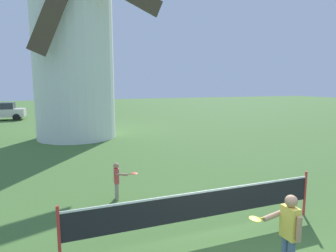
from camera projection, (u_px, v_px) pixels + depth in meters
windmill at (73, 29)px, 16.73m from camera, size 9.11×5.27×13.61m
tennis_net at (202, 205)px, 6.11m from camera, size 5.71×0.06×1.10m
player_near at (288, 229)px, 4.88m from camera, size 0.77×0.54×1.38m
player_far at (118, 179)px, 8.09m from camera, size 0.65×0.48×1.05m
parked_car_cream at (1, 111)px, 26.09m from camera, size 3.93×1.99×1.56m
parked_car_red at (68, 109)px, 28.54m from camera, size 4.37×2.14×1.56m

